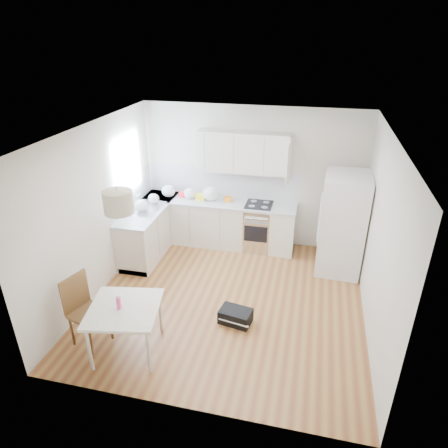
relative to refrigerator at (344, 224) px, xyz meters
name	(u,v)px	position (x,y,z in m)	size (l,w,h in m)	color
floor	(228,300)	(-1.74, -1.40, -0.88)	(4.20, 4.20, 0.00)	brown
ceiling	(228,132)	(-1.74, -1.40, 1.82)	(4.20, 4.20, 0.00)	white
wall_back	(252,177)	(-1.74, 0.70, 0.47)	(4.20, 4.20, 0.00)	silver
wall_left	(97,211)	(-3.84, -1.40, 0.47)	(4.20, 4.20, 0.00)	silver
wall_right	(380,240)	(0.36, -1.40, 0.47)	(4.20, 4.20, 0.00)	silver
window_glassblock	(127,164)	(-3.82, -0.25, 0.87)	(0.02, 1.00, 1.00)	#BFE0F9
cabinets_back	(218,223)	(-2.34, 0.40, -0.44)	(3.00, 0.60, 0.88)	silver
cabinets_left	(150,231)	(-3.54, -0.20, -0.44)	(0.60, 1.80, 0.88)	silver
counter_back	(218,202)	(-2.34, 0.40, 0.02)	(3.02, 0.64, 0.04)	#B3B5B8
counter_left	(148,209)	(-3.54, -0.20, 0.02)	(0.64, 1.82, 0.04)	#B3B5B8
backsplash_back	(221,182)	(-2.34, 0.70, 0.33)	(3.00, 0.01, 0.58)	white
backsplash_left	(131,192)	(-3.83, -0.20, 0.33)	(0.01, 1.80, 0.58)	white
upper_cabinets	(243,152)	(-1.89, 0.54, 0.99)	(1.70, 0.32, 0.75)	silver
range_oven	(258,228)	(-1.54, 0.40, -0.44)	(0.50, 0.61, 0.88)	silver
sink	(147,209)	(-3.54, -0.25, 0.03)	(0.50, 0.80, 0.16)	silver
refrigerator	(344,224)	(0.00, 0.00, 0.00)	(0.85, 0.88, 1.77)	white
dining_table	(124,312)	(-2.79, -2.78, -0.26)	(1.04, 1.04, 0.70)	beige
dining_chair	(89,312)	(-3.34, -2.74, -0.38)	(0.42, 0.42, 1.01)	#4E2F17
drink_bottle	(119,302)	(-2.84, -2.80, -0.08)	(0.06, 0.06, 0.21)	#F6448D
gym_bag	(236,316)	(-1.50, -1.89, -0.78)	(0.46, 0.30, 0.21)	black
pendant_lamp	(118,202)	(-2.68, -2.77, 1.30)	(0.33, 0.33, 0.26)	beige
grocery_bag_a	(168,191)	(-3.34, 0.40, 0.16)	(0.27, 0.23, 0.24)	white
grocery_bag_b	(190,194)	(-2.90, 0.40, 0.14)	(0.24, 0.20, 0.22)	white
grocery_bag_c	(211,194)	(-2.48, 0.41, 0.17)	(0.31, 0.26, 0.28)	white
grocery_bag_d	(154,199)	(-3.50, 0.02, 0.13)	(0.21, 0.18, 0.19)	white
grocery_bag_e	(142,205)	(-3.58, -0.35, 0.14)	(0.24, 0.20, 0.22)	white
snack_orange	(228,199)	(-2.14, 0.43, 0.09)	(0.15, 0.09, 0.10)	orange
snack_yellow	(201,197)	(-2.68, 0.38, 0.10)	(0.18, 0.11, 0.12)	yellow
snack_red	(183,194)	(-3.07, 0.46, 0.09)	(0.15, 0.09, 0.10)	red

